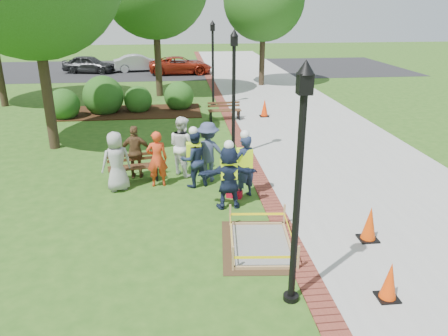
{
  "coord_description": "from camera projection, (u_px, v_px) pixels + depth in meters",
  "views": [
    {
      "loc": [
        -0.68,
        -9.37,
        5.03
      ],
      "look_at": [
        0.5,
        1.2,
        1.0
      ],
      "focal_mm": 35.0,
      "sensor_mm": 36.0,
      "label": 1
    }
  ],
  "objects": [
    {
      "name": "ground",
      "position": [
        209.0,
        225.0,
        10.56
      ],
      "size": [
        100.0,
        100.0,
        0.0
      ],
      "primitive_type": "plane",
      "color": "#285116",
      "rests_on": "ground"
    },
    {
      "name": "sidewalk",
      "position": [
        299.0,
        118.0,
        20.37
      ],
      "size": [
        6.0,
        60.0,
        0.02
      ],
      "primitive_type": "cube",
      "color": "#9E9E99",
      "rests_on": "ground"
    },
    {
      "name": "brick_edging",
      "position": [
        230.0,
        120.0,
        20.03
      ],
      "size": [
        0.5,
        60.0,
        0.03
      ],
      "primitive_type": "cube",
      "color": "maroon",
      "rests_on": "ground"
    },
    {
      "name": "mulch_bed",
      "position": [
        129.0,
        112.0,
        21.4
      ],
      "size": [
        7.0,
        3.0,
        0.05
      ],
      "primitive_type": "cube",
      "color": "#381E0F",
      "rests_on": "ground"
    },
    {
      "name": "parking_lot",
      "position": [
        183.0,
        69.0,
        35.66
      ],
      "size": [
        36.0,
        12.0,
        0.01
      ],
      "primitive_type": "cube",
      "color": "black",
      "rests_on": "ground"
    },
    {
      "name": "wet_concrete_pad",
      "position": [
        261.0,
        236.0,
        9.58
      ],
      "size": [
        1.91,
        2.45,
        0.55
      ],
      "color": "#47331E",
      "rests_on": "ground"
    },
    {
      "name": "bench_near",
      "position": [
        134.0,
        173.0,
        13.07
      ],
      "size": [
        1.56,
        0.77,
        0.81
      ],
      "color": "#50361B",
      "rests_on": "ground"
    },
    {
      "name": "bench_far",
      "position": [
        225.0,
        115.0,
        19.93
      ],
      "size": [
        1.51,
        0.58,
        0.8
      ],
      "color": "brown",
      "rests_on": "ground"
    },
    {
      "name": "cone_front",
      "position": [
        389.0,
        282.0,
        7.79
      ],
      "size": [
        0.39,
        0.39,
        0.76
      ],
      "color": "black",
      "rests_on": "ground"
    },
    {
      "name": "cone_back",
      "position": [
        370.0,
        224.0,
        9.74
      ],
      "size": [
        0.42,
        0.42,
        0.83
      ],
      "color": "black",
      "rests_on": "ground"
    },
    {
      "name": "cone_far",
      "position": [
        264.0,
        108.0,
        20.45
      ],
      "size": [
        0.42,
        0.42,
        0.83
      ],
      "color": "black",
      "rests_on": "ground"
    },
    {
      "name": "toolbox",
      "position": [
        234.0,
        194.0,
        12.03
      ],
      "size": [
        0.48,
        0.38,
        0.21
      ],
      "primitive_type": "cube",
      "rotation": [
        0.0,
        0.0,
        -0.4
      ],
      "color": "#B10D23",
      "rests_on": "ground"
    },
    {
      "name": "lamp_near",
      "position": [
        299.0,
        172.0,
        7.03
      ],
      "size": [
        0.28,
        0.28,
        4.26
      ],
      "color": "black",
      "rests_on": "ground"
    },
    {
      "name": "lamp_mid",
      "position": [
        234.0,
        85.0,
        14.46
      ],
      "size": [
        0.28,
        0.28,
        4.26
      ],
      "color": "black",
      "rests_on": "ground"
    },
    {
      "name": "lamp_far",
      "position": [
        213.0,
        57.0,
        21.9
      ],
      "size": [
        0.28,
        0.28,
        4.26
      ],
      "color": "black",
      "rests_on": "ground"
    },
    {
      "name": "tree_right",
      "position": [
        264.0,
        0.0,
        26.67
      ],
      "size": [
        4.99,
        4.99,
        7.72
      ],
      "color": "#3D2D1E",
      "rests_on": "ground"
    },
    {
      "name": "shrub_a",
      "position": [
        65.0,
        118.0,
        20.33
      ],
      "size": [
        1.49,
        1.49,
        1.49
      ],
      "primitive_type": "sphere",
      "color": "#234915",
      "rests_on": "ground"
    },
    {
      "name": "shrub_b",
      "position": [
        105.0,
        113.0,
        21.33
      ],
      "size": [
        1.95,
        1.95,
        1.95
      ],
      "primitive_type": "sphere",
      "color": "#234915",
      "rests_on": "ground"
    },
    {
      "name": "shrub_c",
      "position": [
        139.0,
        111.0,
        21.6
      ],
      "size": [
        1.36,
        1.36,
        1.36
      ],
      "primitive_type": "sphere",
      "color": "#234915",
      "rests_on": "ground"
    },
    {
      "name": "shrub_d",
      "position": [
        179.0,
        109.0,
        22.17
      ],
      "size": [
        1.49,
        1.49,
        1.49
      ],
      "primitive_type": "sphere",
      "color": "#234915",
      "rests_on": "ground"
    },
    {
      "name": "shrub_e",
      "position": [
        138.0,
        107.0,
        22.52
      ],
      "size": [
        1.01,
        1.01,
        1.01
      ],
      "primitive_type": "sphere",
      "color": "#234915",
      "rests_on": "ground"
    },
    {
      "name": "casual_person_a",
      "position": [
        116.0,
        162.0,
        12.25
      ],
      "size": [
        0.65,
        0.54,
        1.72
      ],
      "color": "#979797",
      "rests_on": "ground"
    },
    {
      "name": "casual_person_b",
      "position": [
        157.0,
        159.0,
        12.55
      ],
      "size": [
        0.56,
        0.39,
        1.65
      ],
      "color": "red",
      "rests_on": "ground"
    },
    {
      "name": "casual_person_c",
      "position": [
        182.0,
        146.0,
        13.38
      ],
      "size": [
        0.67,
        0.7,
        1.84
      ],
      "color": "white",
      "rests_on": "ground"
    },
    {
      "name": "casual_person_d",
      "position": [
        136.0,
        152.0,
        13.17
      ],
      "size": [
        0.53,
        0.36,
        1.63
      ],
      "color": "brown",
      "rests_on": "ground"
    },
    {
      "name": "casual_person_e",
      "position": [
        208.0,
        152.0,
        12.92
      ],
      "size": [
        0.64,
        0.48,
        1.8
      ],
      "color": "#394264",
      "rests_on": "ground"
    },
    {
      "name": "hivis_worker_a",
      "position": [
        229.0,
        175.0,
        11.16
      ],
      "size": [
        0.56,
        0.38,
        1.84
      ],
      "color": "#18283E",
      "rests_on": "ground"
    },
    {
      "name": "hivis_worker_b",
      "position": [
        244.0,
        164.0,
        11.79
      ],
      "size": [
        0.67,
        0.59,
        1.91
      ],
      "color": "#1C1D49",
      "rests_on": "ground"
    },
    {
      "name": "hivis_worker_c",
      "position": [
        194.0,
        157.0,
        12.5
      ],
      "size": [
        0.6,
        0.48,
        1.8
      ],
      "color": "#171E3C",
      "rests_on": "ground"
    },
    {
      "name": "parked_car_a",
      "position": [
        90.0,
        73.0,
        33.46
      ],
      "size": [
        2.96,
        4.79,
        1.45
      ],
      "primitive_type": "imported",
      "rotation": [
        0.0,
        0.0,
        1.32
      ],
      "color": "#272729",
      "rests_on": "ground"
    },
    {
      "name": "parked_car_b",
      "position": [
        140.0,
        71.0,
        34.29
      ],
      "size": [
        2.52,
        4.52,
        1.39
      ],
      "primitive_type": "imported",
      "rotation": [
        0.0,
        0.0,
        1.73
      ],
      "color": "#B4B5BA",
      "rests_on": "ground"
    },
    {
      "name": "parked_car_c",
      "position": [
        181.0,
        74.0,
        32.94
      ],
      "size": [
        2.01,
        4.39,
        1.41
      ],
      "primitive_type": "imported",
      "rotation": [
        0.0,
        0.0,
        1.6
      ],
      "color": "#A12714",
      "rests_on": "ground"
    }
  ]
}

